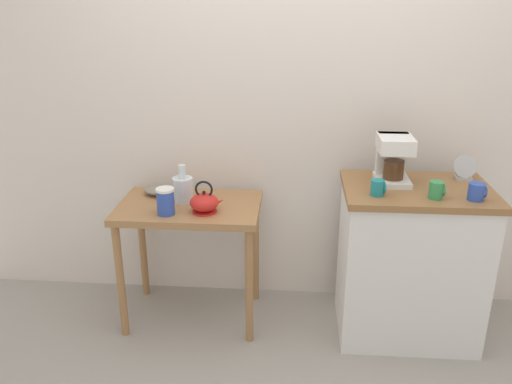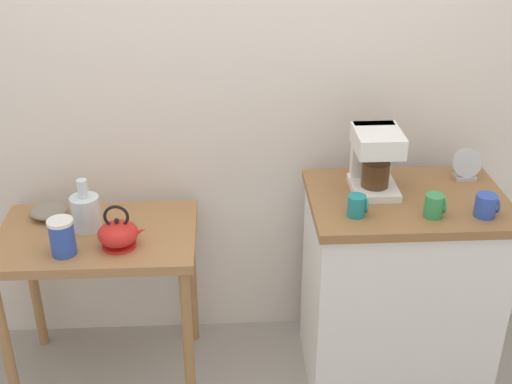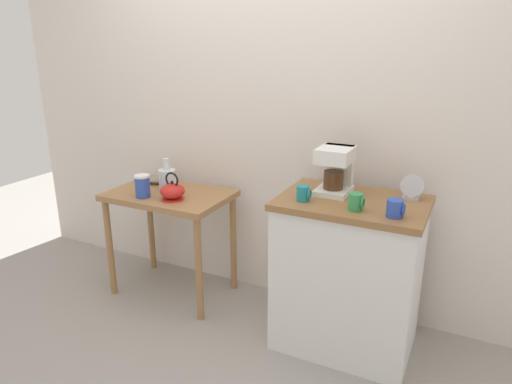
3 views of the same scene
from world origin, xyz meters
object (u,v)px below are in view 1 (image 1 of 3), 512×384
(glass_carafe_vase, at_px, (183,189))
(canister_enamel, at_px, (166,201))
(teakettle, at_px, (205,202))
(table_clock, at_px, (464,169))
(coffee_maker, at_px, (393,157))
(bowl_stoneware, at_px, (158,190))
(mug_dark_teal, at_px, (378,188))
(mug_blue, at_px, (477,192))
(mug_tall_green, at_px, (437,190))

(glass_carafe_vase, height_order, canister_enamel, glass_carafe_vase)
(teakettle, relative_size, table_clock, 1.44)
(table_clock, bearing_deg, coffee_maker, -170.55)
(bowl_stoneware, distance_m, coffee_maker, 1.37)
(glass_carafe_vase, distance_m, mug_dark_teal, 1.09)
(mug_dark_teal, height_order, mug_blue, mug_blue)
(bowl_stoneware, bearing_deg, glass_carafe_vase, -30.35)
(mug_tall_green, bearing_deg, coffee_maker, 127.48)
(teakettle, xyz_separation_m, mug_dark_teal, (0.91, -0.08, 0.14))
(table_clock, bearing_deg, teakettle, -171.73)
(glass_carafe_vase, distance_m, coffee_maker, 1.18)
(teakettle, xyz_separation_m, glass_carafe_vase, (-0.15, 0.15, 0.02))
(canister_enamel, distance_m, mug_dark_teal, 1.12)
(mug_blue, bearing_deg, teakettle, 175.64)
(coffee_maker, distance_m, mug_blue, 0.46)
(teakettle, distance_m, glass_carafe_vase, 0.21)
(teakettle, distance_m, mug_tall_green, 1.21)
(mug_tall_green, relative_size, table_clock, 0.66)
(glass_carafe_vase, relative_size, mug_blue, 2.53)
(coffee_maker, bearing_deg, glass_carafe_vase, 179.67)
(teakettle, height_order, canister_enamel, teakettle)
(table_clock, bearing_deg, mug_tall_green, -126.17)
(canister_enamel, bearing_deg, table_clock, 8.75)
(canister_enamel, bearing_deg, bowl_stoneware, 112.53)
(canister_enamel, relative_size, mug_dark_teal, 1.79)
(teakettle, height_order, coffee_maker, coffee_maker)
(teakettle, relative_size, mug_blue, 2.22)
(teakettle, xyz_separation_m, coffee_maker, (1.01, 0.14, 0.24))
(coffee_maker, distance_m, mug_dark_teal, 0.26)
(bowl_stoneware, xyz_separation_m, teakettle, (0.33, -0.25, 0.03))
(canister_enamel, bearing_deg, mug_dark_teal, -1.76)
(bowl_stoneware, xyz_separation_m, mug_tall_green, (1.52, -0.35, 0.17))
(bowl_stoneware, bearing_deg, table_clock, -1.41)
(mug_dark_teal, relative_size, mug_tall_green, 0.93)
(coffee_maker, height_order, table_clock, coffee_maker)
(coffee_maker, distance_m, mug_tall_green, 0.31)
(mug_blue, bearing_deg, coffee_maker, 146.89)
(bowl_stoneware, height_order, mug_blue, mug_blue)
(bowl_stoneware, distance_m, glass_carafe_vase, 0.21)
(teakettle, bearing_deg, table_clock, 8.27)
(bowl_stoneware, relative_size, teakettle, 0.80)
(mug_dark_teal, bearing_deg, table_clock, 29.12)
(teakettle, distance_m, coffee_maker, 1.05)
(teakettle, distance_m, mug_blue, 1.40)
(glass_carafe_vase, bearing_deg, canister_enamel, -106.35)
(mug_tall_green, bearing_deg, bowl_stoneware, 167.14)
(glass_carafe_vase, xyz_separation_m, canister_enamel, (-0.06, -0.19, -0.00))
(mug_dark_teal, xyz_separation_m, table_clock, (0.51, 0.28, 0.02))
(canister_enamel, xyz_separation_m, table_clock, (1.62, 0.25, 0.14))
(glass_carafe_vase, xyz_separation_m, coffee_maker, (1.16, -0.01, 0.22))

